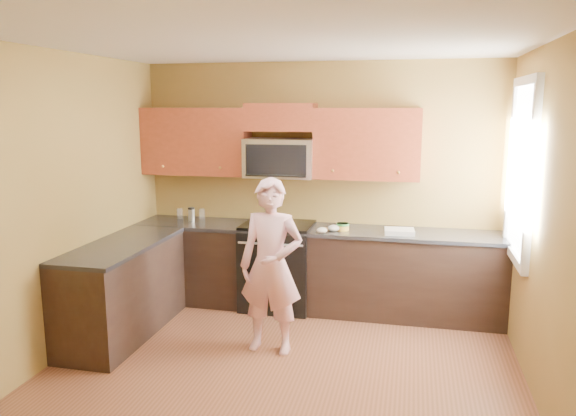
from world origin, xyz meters
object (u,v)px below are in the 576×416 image
(butter_tub, at_px, (343,230))
(travel_mug, at_px, (192,222))
(microwave, at_px, (280,177))
(woman, at_px, (271,266))
(frying_pan, at_px, (282,228))
(stove, at_px, (278,265))

(butter_tub, bearing_deg, travel_mug, 177.94)
(butter_tub, xyz_separation_m, travel_mug, (-1.74, 0.06, 0.00))
(microwave, relative_size, butter_tub, 5.57)
(woman, distance_m, frying_pan, 0.91)
(stove, xyz_separation_m, butter_tub, (0.72, -0.05, 0.45))
(woman, relative_size, frying_pan, 3.46)
(frying_pan, relative_size, travel_mug, 2.80)
(butter_tub, relative_size, travel_mug, 0.83)
(woman, xyz_separation_m, frying_pan, (-0.11, 0.90, 0.15))
(frying_pan, distance_m, butter_tub, 0.64)
(microwave, height_order, butter_tub, microwave)
(frying_pan, bearing_deg, stove, 101.82)
(stove, height_order, microwave, microwave)
(microwave, bearing_deg, butter_tub, -13.28)
(woman, bearing_deg, frying_pan, 99.68)
(stove, height_order, butter_tub, butter_tub)
(microwave, distance_m, travel_mug, 1.15)
(microwave, bearing_deg, frying_pan, -73.37)
(stove, xyz_separation_m, travel_mug, (-1.02, 0.02, 0.45))
(stove, xyz_separation_m, frying_pan, (0.10, -0.21, 0.47))
(microwave, xyz_separation_m, travel_mug, (-1.02, -0.11, -0.53))
(stove, bearing_deg, microwave, 90.00)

